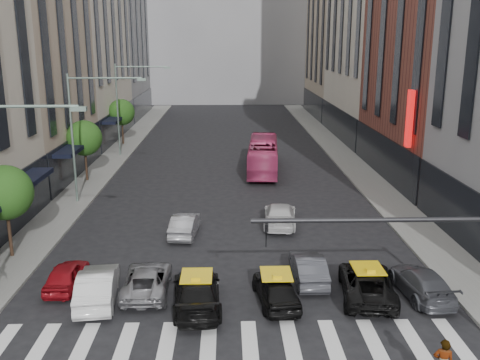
{
  "coord_description": "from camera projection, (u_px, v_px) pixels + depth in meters",
  "views": [
    {
      "loc": [
        -0.24,
        -16.99,
        11.34
      ],
      "look_at": [
        0.47,
        10.99,
        4.0
      ],
      "focal_mm": 40.0,
      "sensor_mm": 36.0,
      "label": 1
    }
  ],
  "objects": [
    {
      "name": "sidewalk_left",
      "position": [
        102.0,
        169.0,
        48.03
      ],
      "size": [
        3.0,
        96.0,
        0.15
      ],
      "primitive_type": "cube",
      "color": "slate",
      "rests_on": "ground"
    },
    {
      "name": "sidewalk_right",
      "position": [
        356.0,
        168.0,
        48.58
      ],
      "size": [
        3.0,
        96.0,
        0.15
      ],
      "primitive_type": "cube",
      "color": "slate",
      "rests_on": "ground"
    },
    {
      "name": "building_left_b",
      "position": [
        18.0,
        32.0,
        42.93
      ],
      "size": [
        8.0,
        16.0,
        24.0
      ],
      "primitive_type": "cube",
      "color": "tan",
      "rests_on": "ground"
    },
    {
      "name": "building_left_d",
      "position": [
        111.0,
        14.0,
        77.95
      ],
      "size": [
        8.0,
        18.0,
        30.0
      ],
      "primitive_type": "cube",
      "color": "gray",
      "rests_on": "ground"
    },
    {
      "name": "building_right_b",
      "position": [
        442.0,
        19.0,
        42.54
      ],
      "size": [
        8.0,
        18.0,
        26.0
      ],
      "primitive_type": "cube",
      "color": "brown",
      "rests_on": "ground"
    },
    {
      "name": "building_right_d",
      "position": [
        342.0,
        22.0,
        79.03
      ],
      "size": [
        8.0,
        18.0,
        28.0
      ],
      "primitive_type": "cube",
      "color": "tan",
      "rests_on": "ground"
    },
    {
      "name": "building_far",
      "position": [
        227.0,
        2.0,
        96.94
      ],
      "size": [
        30.0,
        10.0,
        36.0
      ],
      "primitive_type": "cube",
      "color": "gray",
      "rests_on": "ground"
    },
    {
      "name": "tree_near",
      "position": [
        5.0,
        193.0,
        27.77
      ],
      "size": [
        2.88,
        2.88,
        4.95
      ],
      "color": "black",
      "rests_on": "sidewalk_left"
    },
    {
      "name": "tree_mid",
      "position": [
        84.0,
        138.0,
        43.24
      ],
      "size": [
        2.88,
        2.88,
        4.95
      ],
      "color": "black",
      "rests_on": "sidewalk_left"
    },
    {
      "name": "tree_far",
      "position": [
        122.0,
        112.0,
        58.71
      ],
      "size": [
        2.88,
        2.88,
        4.95
      ],
      "color": "black",
      "rests_on": "sidewalk_left"
    },
    {
      "name": "streetlamp_mid",
      "position": [
        85.0,
        121.0,
        36.91
      ],
      "size": [
        5.38,
        0.25,
        9.0
      ],
      "color": "gray",
      "rests_on": "sidewalk_left"
    },
    {
      "name": "streetlamp_far",
      "position": [
        127.0,
        97.0,
        52.38
      ],
      "size": [
        5.38,
        0.25,
        9.0
      ],
      "color": "gray",
      "rests_on": "sidewalk_left"
    },
    {
      "name": "traffic_signal",
      "position": [
        471.0,
        258.0,
        17.4
      ],
      "size": [
        10.1,
        0.2,
        6.0
      ],
      "color": "black",
      "rests_on": "ground"
    },
    {
      "name": "liberty_sign",
      "position": [
        410.0,
        119.0,
        37.44
      ],
      "size": [
        0.3,
        0.7,
        4.0
      ],
      "color": "red",
      "rests_on": "ground"
    },
    {
      "name": "car_red",
      "position": [
        67.0,
        275.0,
        25.15
      ],
      "size": [
        1.51,
        3.68,
        1.25
      ],
      "primitive_type": "imported",
      "rotation": [
        0.0,
        0.0,
        3.13
      ],
      "color": "maroon",
      "rests_on": "ground"
    },
    {
      "name": "car_white_front",
      "position": [
        97.0,
        286.0,
        23.77
      ],
      "size": [
        2.11,
        4.69,
        1.5
      ],
      "primitive_type": "imported",
      "rotation": [
        0.0,
        0.0,
        3.26
      ],
      "color": "silver",
      "rests_on": "ground"
    },
    {
      "name": "car_silver",
      "position": [
        147.0,
        280.0,
        24.65
      ],
      "size": [
        2.17,
        4.53,
        1.25
      ],
      "primitive_type": "imported",
      "rotation": [
        0.0,
        0.0,
        3.16
      ],
      "color": "gray",
      "rests_on": "ground"
    },
    {
      "name": "taxi_left",
      "position": [
        197.0,
        292.0,
        23.26
      ],
      "size": [
        2.37,
        5.15,
        1.46
      ],
      "primitive_type": "imported",
      "rotation": [
        0.0,
        0.0,
        3.21
      ],
      "color": "black",
      "rests_on": "ground"
    },
    {
      "name": "taxi_center",
      "position": [
        276.0,
        289.0,
        23.63
      ],
      "size": [
        2.13,
        4.2,
        1.37
      ],
      "primitive_type": "imported",
      "rotation": [
        0.0,
        0.0,
        3.27
      ],
      "color": "black",
      "rests_on": "ground"
    },
    {
      "name": "car_grey_mid",
      "position": [
        308.0,
        268.0,
        25.84
      ],
      "size": [
        1.48,
        4.11,
        1.35
      ],
      "primitive_type": "imported",
      "rotation": [
        0.0,
        0.0,
        3.16
      ],
      "color": "#3E3F46",
      "rests_on": "ground"
    },
    {
      "name": "taxi_right",
      "position": [
        367.0,
        283.0,
        24.21
      ],
      "size": [
        2.92,
        5.21,
        1.38
      ],
      "primitive_type": "imported",
      "rotation": [
        0.0,
        0.0,
        3.01
      ],
      "color": "black",
      "rests_on": "ground"
    },
    {
      "name": "car_grey_curb",
      "position": [
        421.0,
        283.0,
        24.31
      ],
      "size": [
        2.17,
        4.59,
        1.3
      ],
      "primitive_type": "imported",
      "rotation": [
        0.0,
        0.0,
        3.22
      ],
      "color": "#45474D",
      "rests_on": "ground"
    },
    {
      "name": "car_row2_left",
      "position": [
        185.0,
        225.0,
        31.92
      ],
      "size": [
        1.77,
        4.13,
        1.32
      ],
      "primitive_type": "imported",
      "rotation": [
        0.0,
        0.0,
        3.05
      ],
      "color": "#9A9A9F",
      "rests_on": "ground"
    },
    {
      "name": "car_row2_right",
      "position": [
        280.0,
        215.0,
        33.64
      ],
      "size": [
        2.44,
        5.0,
        1.4
      ],
      "primitive_type": "imported",
      "rotation": [
        0.0,
        0.0,
        3.04
      ],
      "color": "silver",
      "rests_on": "ground"
    },
    {
      "name": "bus",
      "position": [
        263.0,
        156.0,
        47.24
      ],
      "size": [
        3.28,
        10.58,
        2.9
      ],
      "primitive_type": "imported",
      "rotation": [
        0.0,
        0.0,
        3.06
      ],
      "color": "#BC3768",
      "rests_on": "ground"
    },
    {
      "name": "rider",
      "position": [
        445.0,
        349.0,
        17.22
      ],
      "size": [
        0.75,
        0.6,
        1.78
      ],
      "primitive_type": "imported",
      "rotation": [
        0.0,
        0.0,
        2.84
      ],
      "color": "gray",
      "rests_on": "motorcycle"
    }
  ]
}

